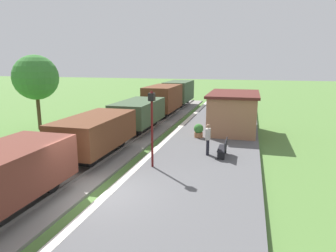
{
  "coord_description": "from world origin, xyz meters",
  "views": [
    {
      "loc": [
        5.5,
        -9.88,
        5.25
      ],
      "look_at": [
        1.26,
        5.85,
        1.77
      ],
      "focal_mm": 32.58,
      "sensor_mm": 36.0,
      "label": 1
    }
  ],
  "objects_px": {
    "bench_down_platform": "(235,113)",
    "lamp_post_near": "(152,115)",
    "person_waiting": "(208,138)",
    "bench_near_hut": "(224,148)",
    "station_hut": "(233,112)",
    "tree_trackside_far": "(36,78)",
    "potted_planter": "(199,130)",
    "freight_train": "(143,110)"
  },
  "relations": [
    {
      "from": "person_waiting",
      "to": "tree_trackside_far",
      "type": "height_order",
      "value": "tree_trackside_far"
    },
    {
      "from": "freight_train",
      "to": "lamp_post_near",
      "type": "distance_m",
      "value": 9.35
    },
    {
      "from": "bench_near_hut",
      "to": "bench_down_platform",
      "type": "relative_size",
      "value": 1.0
    },
    {
      "from": "freight_train",
      "to": "tree_trackside_far",
      "type": "distance_m",
      "value": 8.52
    },
    {
      "from": "freight_train",
      "to": "tree_trackside_far",
      "type": "bearing_deg",
      "value": -166.47
    },
    {
      "from": "person_waiting",
      "to": "bench_near_hut",
      "type": "bearing_deg",
      "value": 175.12
    },
    {
      "from": "bench_down_platform",
      "to": "tree_trackside_far",
      "type": "height_order",
      "value": "tree_trackside_far"
    },
    {
      "from": "person_waiting",
      "to": "lamp_post_near",
      "type": "relative_size",
      "value": 0.46
    },
    {
      "from": "person_waiting",
      "to": "tree_trackside_far",
      "type": "bearing_deg",
      "value": -17.7
    },
    {
      "from": "freight_train",
      "to": "station_hut",
      "type": "xyz_separation_m",
      "value": [
        6.8,
        0.43,
        0.13
      ]
    },
    {
      "from": "person_waiting",
      "to": "tree_trackside_far",
      "type": "relative_size",
      "value": 0.3
    },
    {
      "from": "freight_train",
      "to": "person_waiting",
      "type": "xyz_separation_m",
      "value": [
        5.84,
        -5.99,
        -0.34
      ]
    },
    {
      "from": "freight_train",
      "to": "station_hut",
      "type": "height_order",
      "value": "station_hut"
    },
    {
      "from": "person_waiting",
      "to": "station_hut",
      "type": "bearing_deg",
      "value": -99.7
    },
    {
      "from": "potted_planter",
      "to": "station_hut",
      "type": "bearing_deg",
      "value": 52.36
    },
    {
      "from": "station_hut",
      "to": "tree_trackside_far",
      "type": "bearing_deg",
      "value": -170.98
    },
    {
      "from": "station_hut",
      "to": "bench_near_hut",
      "type": "height_order",
      "value": "station_hut"
    },
    {
      "from": "bench_down_platform",
      "to": "lamp_post_near",
      "type": "distance_m",
      "value": 14.76
    },
    {
      "from": "lamp_post_near",
      "to": "tree_trackside_far",
      "type": "height_order",
      "value": "tree_trackside_far"
    },
    {
      "from": "bench_near_hut",
      "to": "potted_planter",
      "type": "height_order",
      "value": "potted_planter"
    },
    {
      "from": "station_hut",
      "to": "freight_train",
      "type": "bearing_deg",
      "value": -176.37
    },
    {
      "from": "potted_planter",
      "to": "lamp_post_near",
      "type": "bearing_deg",
      "value": -100.72
    },
    {
      "from": "bench_down_platform",
      "to": "person_waiting",
      "type": "bearing_deg",
      "value": -94.18
    },
    {
      "from": "tree_trackside_far",
      "to": "potted_planter",
      "type": "bearing_deg",
      "value": -1.62
    },
    {
      "from": "freight_train",
      "to": "potted_planter",
      "type": "relative_size",
      "value": 35.59
    },
    {
      "from": "potted_planter",
      "to": "bench_near_hut",
      "type": "bearing_deg",
      "value": -62.41
    },
    {
      "from": "station_hut",
      "to": "lamp_post_near",
      "type": "bearing_deg",
      "value": -109.98
    },
    {
      "from": "station_hut",
      "to": "potted_planter",
      "type": "distance_m",
      "value": 3.53
    },
    {
      "from": "freight_train",
      "to": "potted_planter",
      "type": "height_order",
      "value": "freight_train"
    },
    {
      "from": "station_hut",
      "to": "person_waiting",
      "type": "height_order",
      "value": "station_hut"
    },
    {
      "from": "potted_planter",
      "to": "lamp_post_near",
      "type": "relative_size",
      "value": 0.25
    },
    {
      "from": "freight_train",
      "to": "tree_trackside_far",
      "type": "height_order",
      "value": "tree_trackside_far"
    },
    {
      "from": "bench_down_platform",
      "to": "person_waiting",
      "type": "relative_size",
      "value": 0.88
    },
    {
      "from": "station_hut",
      "to": "bench_near_hut",
      "type": "distance_m",
      "value": 6.54
    },
    {
      "from": "freight_train",
      "to": "person_waiting",
      "type": "relative_size",
      "value": 19.06
    },
    {
      "from": "potted_planter",
      "to": "tree_trackside_far",
      "type": "bearing_deg",
      "value": 178.38
    },
    {
      "from": "freight_train",
      "to": "potted_planter",
      "type": "xyz_separation_m",
      "value": [
        4.72,
        -2.27,
        -0.8
      ]
    },
    {
      "from": "station_hut",
      "to": "tree_trackside_far",
      "type": "relative_size",
      "value": 1.01
    },
    {
      "from": "potted_planter",
      "to": "tree_trackside_far",
      "type": "relative_size",
      "value": 0.16
    },
    {
      "from": "freight_train",
      "to": "station_hut",
      "type": "distance_m",
      "value": 6.81
    },
    {
      "from": "lamp_post_near",
      "to": "bench_down_platform",
      "type": "bearing_deg",
      "value": 77.49
    },
    {
      "from": "lamp_post_near",
      "to": "tree_trackside_far",
      "type": "distance_m",
      "value": 13.3
    }
  ]
}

